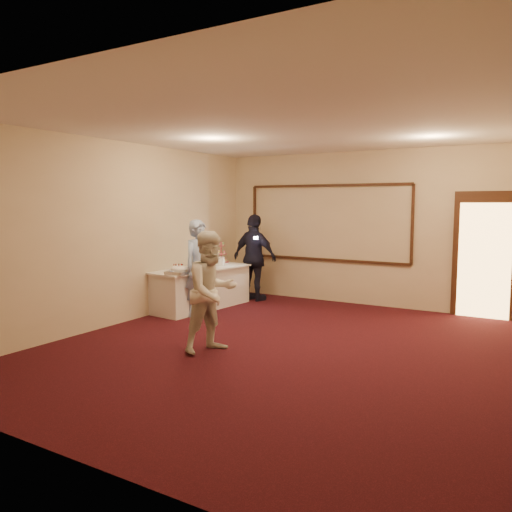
# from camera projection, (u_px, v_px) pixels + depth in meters

# --- Properties ---
(floor) EXTENTS (7.00, 7.00, 0.00)m
(floor) POSITION_uv_depth(u_px,v_px,m) (282.00, 348.00, 6.88)
(floor) COLOR black
(floor) RESTS_ON ground
(room_walls) EXTENTS (6.04, 7.04, 3.02)m
(room_walls) POSITION_uv_depth(u_px,v_px,m) (283.00, 201.00, 6.66)
(room_walls) COLOR beige
(room_walls) RESTS_ON floor
(wall_molding) EXTENTS (3.45, 0.04, 1.55)m
(wall_molding) POSITION_uv_depth(u_px,v_px,m) (327.00, 223.00, 10.09)
(wall_molding) COLOR black
(wall_molding) RESTS_ON room_walls
(doorway) EXTENTS (1.05, 0.07, 2.20)m
(doorway) POSITION_uv_depth(u_px,v_px,m) (485.00, 256.00, 8.63)
(doorway) COLOR black
(doorway) RESTS_ON floor
(buffet_table) EXTENTS (1.06, 2.25, 0.77)m
(buffet_table) POSITION_uv_depth(u_px,v_px,m) (201.00, 288.00, 9.50)
(buffet_table) COLOR silver
(buffet_table) RESTS_ON floor
(pavlova_tray) EXTENTS (0.38, 0.48, 0.17)m
(pavlova_tray) POSITION_uv_depth(u_px,v_px,m) (178.00, 270.00, 8.60)
(pavlova_tray) COLOR #B3B6BB
(pavlova_tray) RESTS_ON buffet_table
(cupcake_stand) EXTENTS (0.32, 0.32, 0.47)m
(cupcake_stand) POSITION_uv_depth(u_px,v_px,m) (221.00, 254.00, 10.36)
(cupcake_stand) COLOR #CB4C61
(cupcake_stand) RESTS_ON buffet_table
(plate_stack_a) EXTENTS (0.17, 0.17, 0.14)m
(plate_stack_a) POSITION_uv_depth(u_px,v_px,m) (201.00, 264.00, 9.50)
(plate_stack_a) COLOR white
(plate_stack_a) RESTS_ON buffet_table
(plate_stack_b) EXTENTS (0.21, 0.21, 0.17)m
(plate_stack_b) POSITION_uv_depth(u_px,v_px,m) (220.00, 261.00, 9.77)
(plate_stack_b) COLOR white
(plate_stack_b) RESTS_ON buffet_table
(tart) EXTENTS (0.30, 0.30, 0.06)m
(tart) POSITION_uv_depth(u_px,v_px,m) (196.00, 269.00, 9.06)
(tart) COLOR white
(tart) RESTS_ON buffet_table
(man) EXTENTS (0.55, 0.70, 1.71)m
(man) POSITION_uv_depth(u_px,v_px,m) (200.00, 268.00, 8.77)
(man) COLOR #8AA4D6
(man) RESTS_ON floor
(woman) EXTENTS (0.84, 0.95, 1.63)m
(woman) POSITION_uv_depth(u_px,v_px,m) (212.00, 292.00, 6.66)
(woman) COLOR #EEE8CF
(woman) RESTS_ON floor
(guest) EXTENTS (1.08, 0.56, 1.77)m
(guest) POSITION_uv_depth(u_px,v_px,m) (255.00, 258.00, 10.20)
(guest) COLOR black
(guest) RESTS_ON floor
(camera_flash) EXTENTS (0.08, 0.06, 0.05)m
(camera_flash) POSITION_uv_depth(u_px,v_px,m) (256.00, 238.00, 9.80)
(camera_flash) COLOR white
(camera_flash) RESTS_ON guest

